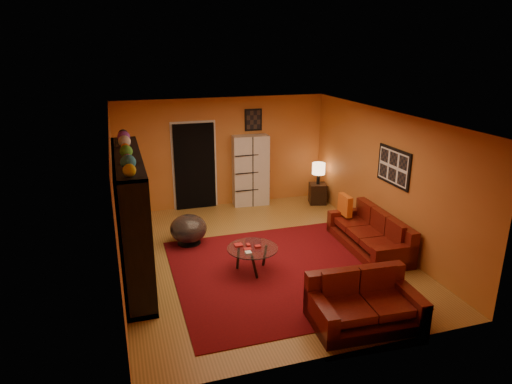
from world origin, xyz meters
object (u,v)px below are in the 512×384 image
object	(u,v)px
tv	(135,217)
loveseat	(363,303)
entertainment_unit	(132,216)
storage_cabinet	(251,171)
bowl_chair	(188,229)
table_lamp	(319,169)
coffee_table	(252,250)
sofa	(372,234)
side_table	(318,193)

from	to	relation	value
tv	loveseat	world-z (taller)	tv
entertainment_unit	storage_cabinet	distance (m)	4.04
loveseat	bowl_chair	world-z (taller)	loveseat
tv	bowl_chair	distance (m)	1.48
table_lamp	coffee_table	bearing A→B (deg)	-131.36
tv	loveseat	xyz separation A→B (m)	(2.95, -2.51, -0.72)
sofa	coffee_table	world-z (taller)	sofa
loveseat	sofa	bearing A→B (deg)	-30.61
side_table	entertainment_unit	bearing A→B (deg)	-152.14
bowl_chair	side_table	bearing A→B (deg)	22.82
sofa	coffee_table	bearing A→B (deg)	-172.91
storage_cabinet	table_lamp	bearing A→B (deg)	-10.79
sofa	bowl_chair	distance (m)	3.57
tv	sofa	xyz separation A→B (m)	(4.36, -0.42, -0.72)
tv	side_table	xyz separation A→B (m)	(4.45, 2.28, -0.75)
loveseat	table_lamp	bearing A→B (deg)	-13.98
coffee_table	tv	bearing A→B (deg)	161.42
sofa	storage_cabinet	world-z (taller)	storage_cabinet
loveseat	storage_cabinet	size ratio (longest dim) A/B	0.91
coffee_table	side_table	world-z (taller)	side_table
sofa	side_table	bearing A→B (deg)	90.31
loveseat	bowl_chair	size ratio (longest dim) A/B	2.16
sofa	bowl_chair	bearing A→B (deg)	161.59
bowl_chair	side_table	size ratio (longest dim) A/B	1.45
loveseat	coffee_table	xyz separation A→B (m)	(-1.06, 1.88, 0.11)
bowl_chair	table_lamp	world-z (taller)	table_lamp
loveseat	table_lamp	distance (m)	5.06
sofa	coffee_table	distance (m)	2.49
coffee_table	table_lamp	size ratio (longest dim) A/B	1.68
storage_cabinet	sofa	bearing A→B (deg)	-60.18
tv	side_table	size ratio (longest dim) A/B	1.97
sofa	storage_cabinet	size ratio (longest dim) A/B	1.20
storage_cabinet	bowl_chair	world-z (taller)	storage_cabinet
sofa	table_lamp	bearing A→B (deg)	90.31
storage_cabinet	table_lamp	distance (m)	1.65
tv	table_lamp	xyz separation A→B (m)	(4.45, 2.28, -0.13)
sofa	entertainment_unit	bearing A→B (deg)	177.98
tv	storage_cabinet	bearing A→B (deg)	-46.50
storage_cabinet	entertainment_unit	bearing A→B (deg)	-131.96
entertainment_unit	loveseat	xyz separation A→B (m)	(3.00, -2.42, -0.77)
entertainment_unit	coffee_table	size ratio (longest dim) A/B	3.42
loveseat	storage_cabinet	bearing A→B (deg)	4.47
entertainment_unit	sofa	world-z (taller)	entertainment_unit
tv	coffee_table	size ratio (longest dim) A/B	1.12
loveseat	table_lamp	world-z (taller)	table_lamp
tv	table_lamp	size ratio (longest dim) A/B	1.88
tv	storage_cabinet	world-z (taller)	storage_cabinet
side_table	table_lamp	distance (m)	0.62
coffee_table	side_table	size ratio (longest dim) A/B	1.76
coffee_table	bowl_chair	world-z (taller)	bowl_chair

